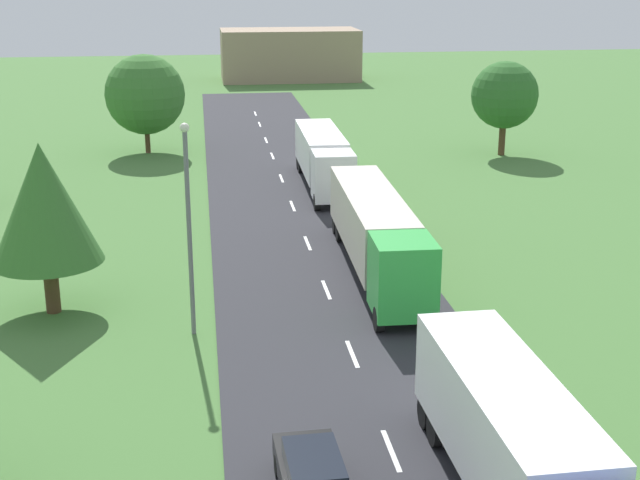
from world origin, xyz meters
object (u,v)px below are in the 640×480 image
(truck_second, at_px, (376,231))
(tree_pine, at_px, (44,204))
(truck_lead, at_px, (522,454))
(tree_maple, at_px, (145,94))
(distant_building, at_px, (290,55))
(car_second, at_px, (313,477))
(tree_birch, at_px, (505,95))
(truck_third, at_px, (323,157))
(lamppost_second, at_px, (189,220))

(truck_second, xyz_separation_m, tree_pine, (-14.36, -2.88, 2.58))
(truck_lead, relative_size, tree_maple, 1.62)
(truck_second, xyz_separation_m, distant_building, (3.42, 73.36, 0.99))
(car_second, distance_m, tree_pine, 18.16)
(tree_birch, xyz_separation_m, tree_maple, (-26.86, 4.44, -0.06))
(tree_birch, bearing_deg, distant_building, 103.36)
(car_second, bearing_deg, tree_pine, 120.71)
(truck_lead, xyz_separation_m, car_second, (-5.18, 1.60, -1.25))
(tree_birch, bearing_deg, truck_third, -150.57)
(truck_lead, bearing_deg, car_second, 162.85)
(distant_building, bearing_deg, car_second, -95.44)
(truck_lead, distance_m, car_second, 5.56)
(car_second, bearing_deg, truck_lead, -17.15)
(car_second, height_order, distant_building, distant_building)
(truck_second, bearing_deg, car_second, -106.29)
(car_second, distance_m, distant_building, 91.94)
(truck_third, distance_m, tree_birch, 17.35)
(lamppost_second, xyz_separation_m, tree_pine, (-5.84, 3.11, 0.01))
(car_second, height_order, tree_maple, tree_maple)
(tree_birch, bearing_deg, lamppost_second, -126.56)
(car_second, height_order, tree_birch, tree_birch)
(lamppost_second, bearing_deg, tree_maple, 95.64)
(car_second, distance_m, tree_maple, 48.65)
(tree_maple, xyz_separation_m, tree_pine, (-2.30, -32.78, 0.19))
(lamppost_second, bearing_deg, truck_third, 70.03)
(truck_lead, relative_size, lamppost_second, 1.46)
(truck_lead, height_order, lamppost_second, lamppost_second)
(truck_lead, xyz_separation_m, tree_pine, (-14.24, 16.85, 2.60))
(truck_second, relative_size, tree_pine, 2.10)
(tree_maple, distance_m, tree_pine, 32.86)
(truck_third, relative_size, distant_building, 0.74)
(truck_second, distance_m, tree_maple, 32.33)
(tree_pine, xyz_separation_m, distant_building, (17.78, 76.25, -1.59))
(car_second, relative_size, distant_building, 0.25)
(car_second, relative_size, tree_maple, 0.56)
(tree_pine, bearing_deg, lamppost_second, -27.99)
(truck_second, height_order, lamppost_second, lamppost_second)
(lamppost_second, bearing_deg, tree_pine, 152.01)
(truck_lead, bearing_deg, lamppost_second, 121.40)
(truck_second, distance_m, truck_third, 17.03)
(tree_pine, bearing_deg, truck_lead, -49.81)
(truck_lead, height_order, car_second, truck_lead)
(truck_lead, relative_size, car_second, 2.91)
(car_second, bearing_deg, truck_third, 81.67)
(truck_lead, bearing_deg, distant_building, 87.82)
(truck_third, distance_m, tree_pine, 24.60)
(truck_second, distance_m, distant_building, 73.45)
(truck_third, xyz_separation_m, tree_birch, (14.95, 8.44, 2.51))
(truck_second, height_order, tree_birch, tree_birch)
(tree_birch, relative_size, tree_maple, 0.94)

